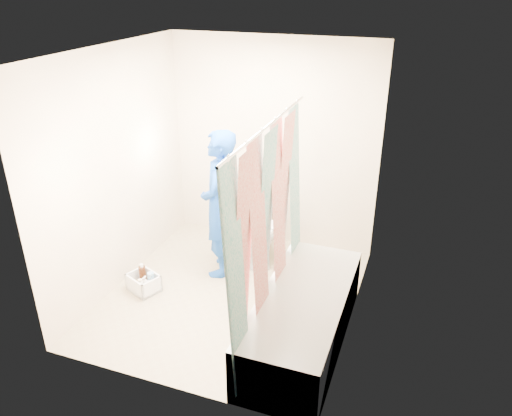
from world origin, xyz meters
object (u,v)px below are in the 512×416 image
(plumber, at_px, (219,204))
(cleaning_caddy, at_px, (144,284))
(bathtub, at_px, (303,317))
(toilet, at_px, (260,226))

(plumber, xyz_separation_m, cleaning_caddy, (-0.59, -0.64, -0.71))
(plumber, distance_m, cleaning_caddy, 1.12)
(bathtub, height_order, plumber, plumber)
(bathtub, relative_size, cleaning_caddy, 4.63)
(toilet, bearing_deg, bathtub, -75.67)
(bathtub, distance_m, cleaning_caddy, 1.75)
(bathtub, height_order, cleaning_caddy, bathtub)
(bathtub, xyz_separation_m, plumber, (-1.14, 0.84, 0.53))
(bathtub, relative_size, toilet, 2.23)
(plumber, bearing_deg, toilet, 134.34)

